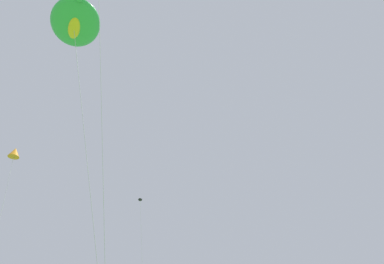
% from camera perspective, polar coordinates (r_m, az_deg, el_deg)
% --- Properties ---
extents(big_show_kite, '(7.33, 7.29, 19.79)m').
position_cam_1_polar(big_show_kite, '(23.72, -16.83, 15.40)').
color(big_show_kite, green).
rests_on(big_show_kite, ground).
extents(small_kite_bird_shape, '(0.90, 2.04, 15.70)m').
position_cam_1_polar(small_kite_bird_shape, '(33.65, -7.61, -11.82)').
color(small_kite_bird_shape, black).
rests_on(small_kite_bird_shape, ground).
extents(small_kite_stunt_black, '(0.85, 1.79, 15.50)m').
position_cam_1_polar(small_kite_stunt_black, '(28.57, -24.78, -2.89)').
color(small_kite_stunt_black, orange).
rests_on(small_kite_stunt_black, ground).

